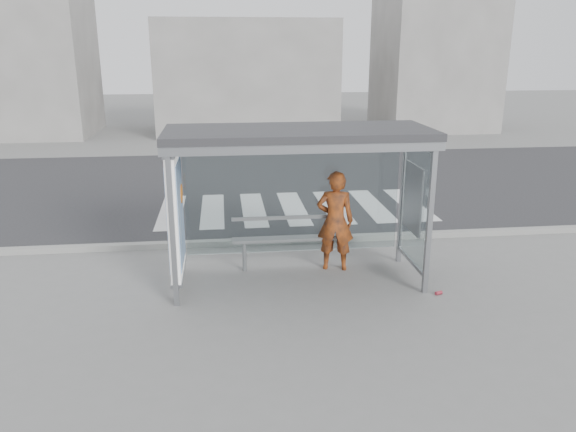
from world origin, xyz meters
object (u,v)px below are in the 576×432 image
object	(u,v)px
bench	(285,239)
soda_can	(439,293)
person	(335,221)
bus_shelter	(275,168)

from	to	relation	value
bench	soda_can	world-z (taller)	bench
person	bench	world-z (taller)	person
bench	bus_shelter	bearing A→B (deg)	-112.95
person	soda_can	bearing A→B (deg)	149.75
person	soda_can	xyz separation A→B (m)	(1.47, -1.31, -0.87)
bench	soda_can	bearing A→B (deg)	-30.74
person	bench	bearing A→B (deg)	5.81
person	bench	distance (m)	0.94
person	soda_can	size ratio (longest dim) A/B	15.88
bus_shelter	bench	size ratio (longest dim) A/B	2.25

